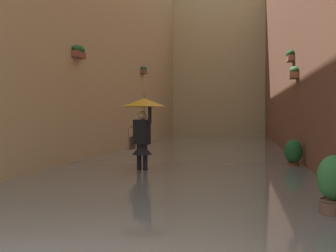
# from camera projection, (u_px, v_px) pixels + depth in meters

# --- Properties ---
(ground_plane) EXTENTS (73.05, 73.05, 0.00)m
(ground_plane) POSITION_uv_depth(u_px,v_px,m) (200.00, 155.00, 17.75)
(ground_plane) COLOR slate
(flood_water) EXTENTS (7.36, 35.22, 0.18)m
(flood_water) POSITION_uv_depth(u_px,v_px,m) (200.00, 153.00, 17.75)
(flood_water) COLOR slate
(flood_water) RESTS_ON ground_plane
(building_facade_right) EXTENTS (2.04, 33.22, 11.53)m
(building_facade_right) POSITION_uv_depth(u_px,v_px,m) (98.00, 12.00, 18.30)
(building_facade_right) COLOR tan
(building_facade_right) RESTS_ON ground_plane
(building_facade_far) EXTENTS (10.16, 1.80, 10.47)m
(building_facade_far) POSITION_uv_depth(u_px,v_px,m) (219.00, 66.00, 32.96)
(building_facade_far) COLOR tan
(building_facade_far) RESTS_ON ground_plane
(person_wading) EXTENTS (1.11, 1.11, 2.05)m
(person_wading) POSITION_uv_depth(u_px,v_px,m) (143.00, 118.00, 11.30)
(person_wading) COLOR black
(person_wading) RESTS_ON ground_plane
(potted_plant_mid_left) EXTENTS (0.47, 0.47, 0.99)m
(potted_plant_mid_left) POSITION_uv_depth(u_px,v_px,m) (334.00, 188.00, 6.14)
(potted_plant_mid_left) COLOR brown
(potted_plant_mid_left) RESTS_ON ground_plane
(potted_plant_near_left) EXTENTS (0.49, 0.49, 0.89)m
(potted_plant_near_left) POSITION_uv_depth(u_px,v_px,m) (293.00, 154.00, 12.32)
(potted_plant_near_left) COLOR brown
(potted_plant_near_left) RESTS_ON ground_plane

